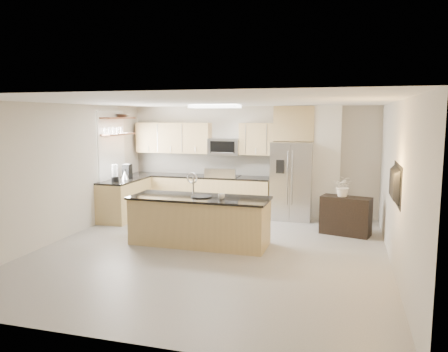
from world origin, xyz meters
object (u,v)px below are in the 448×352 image
(blender, at_px, (115,174))
(coffee_maker, at_px, (127,171))
(bowl, at_px, (123,115))
(television, at_px, (391,184))
(microwave, at_px, (225,147))
(cup, at_px, (221,196))
(range, at_px, (223,195))
(flower_vase, at_px, (344,181))
(island, at_px, (200,220))
(kettle, at_px, (125,175))
(refrigerator, at_px, (292,181))
(platter, at_px, (201,197))
(credenza, at_px, (346,216))

(blender, xyz_separation_m, coffee_maker, (-0.02, 0.60, -0.01))
(bowl, bearing_deg, television, -22.59)
(microwave, bearing_deg, cup, -75.46)
(range, xyz_separation_m, blender, (-2.07, -1.47, 0.61))
(blender, relative_size, flower_vase, 0.61)
(island, bearing_deg, cup, -9.93)
(kettle, bearing_deg, flower_vase, -0.43)
(refrigerator, relative_size, coffee_maker, 5.46)
(coffee_maker, relative_size, television, 0.30)
(cup, bearing_deg, refrigerator, 70.07)
(kettle, relative_size, television, 0.21)
(microwave, height_order, cup, microwave)
(coffee_maker, height_order, television, television)
(island, bearing_deg, bowl, 144.62)
(flower_vase, bearing_deg, microwave, 155.63)
(microwave, relative_size, refrigerator, 0.43)
(blender, xyz_separation_m, television, (5.58, -1.65, 0.26))
(microwave, bearing_deg, blender, -142.46)
(range, height_order, bowl, bowl)
(microwave, relative_size, kettle, 3.30)
(microwave, xyz_separation_m, blender, (-2.07, -1.59, -0.54))
(range, bearing_deg, cup, -74.81)
(refrigerator, relative_size, blender, 4.62)
(range, relative_size, bowl, 2.79)
(range, xyz_separation_m, kettle, (-2.02, -1.11, 0.55))
(blender, bearing_deg, flower_vase, 3.74)
(coffee_maker, distance_m, flower_vase, 4.92)
(platter, bearing_deg, blender, 155.25)
(bowl, relative_size, television, 0.38)
(kettle, height_order, bowl, bowl)
(credenza, xyz_separation_m, blender, (-4.95, -0.32, 0.70))
(platter, relative_size, blender, 0.98)
(microwave, height_order, flower_vase, microwave)
(refrigerator, distance_m, platter, 2.86)
(island, xyz_separation_m, television, (3.24, -0.56, 0.90))
(blender, bearing_deg, bowl, 103.21)
(range, distance_m, bowl, 3.04)
(blender, bearing_deg, coffee_maker, 91.93)
(range, distance_m, kettle, 2.38)
(island, distance_m, blender, 2.67)
(microwave, height_order, blender, microwave)
(microwave, height_order, credenza, microwave)
(bowl, bearing_deg, coffee_maker, -44.17)
(microwave, bearing_deg, island, -84.23)
(refrigerator, bearing_deg, bowl, -170.16)
(cup, relative_size, kettle, 0.53)
(cup, bearing_deg, island, 169.39)
(flower_vase, relative_size, television, 0.59)
(platter, bearing_deg, refrigerator, 61.98)
(credenza, bearing_deg, blender, -161.31)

